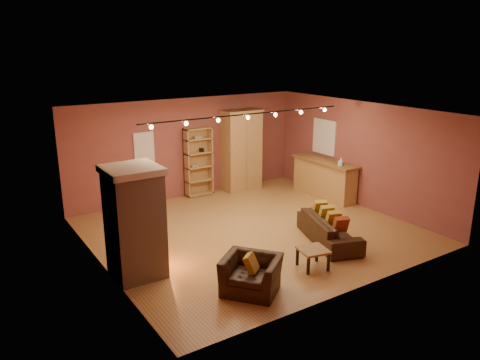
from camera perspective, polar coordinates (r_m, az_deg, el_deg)
floor at (r=11.05m, az=1.50°, el=-6.21°), size 7.00×7.00×0.00m
ceiling at (r=10.31m, az=1.61°, el=8.33°), size 7.00×7.00×0.00m
back_wall at (r=13.32m, az=-6.41°, el=3.92°), size 7.00×0.02×2.80m
left_wall at (r=9.16m, az=-16.81°, el=-2.39°), size 0.02×6.50×2.80m
right_wall at (r=12.85m, az=14.54°, el=3.04°), size 0.02×6.50×2.80m
fireplace at (r=8.86m, az=-12.66°, el=-5.05°), size 1.01×0.98×2.12m
back_window at (r=12.76m, az=-11.62°, el=3.83°), size 0.56×0.04×0.86m
bookcase at (r=13.43m, az=-5.19°, el=2.32°), size 0.81×0.31×1.97m
armoire at (r=13.89m, az=0.14°, el=3.69°), size 1.18×0.67×2.39m
bar_counter at (r=13.56m, az=10.21°, el=0.24°), size 0.60×2.23×1.07m
tissue_box at (r=12.91m, az=12.19°, el=2.14°), size 0.15×0.15×0.22m
right_window at (r=13.74m, az=10.24°, el=5.20°), size 0.05×0.90×1.00m
loveseat at (r=10.51m, az=10.82°, el=-5.39°), size 1.19×2.05×0.80m
armchair at (r=8.34m, az=1.37°, el=-10.76°), size 1.11×1.17×0.86m
coffee_table at (r=9.29m, az=8.90°, el=-8.63°), size 0.63×0.63×0.40m
track_rail at (r=10.49m, az=0.98°, el=7.83°), size 5.20×0.09×0.13m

